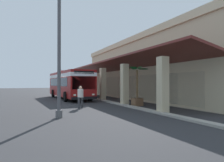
{
  "coord_description": "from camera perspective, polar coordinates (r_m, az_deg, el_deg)",
  "views": [
    {
      "loc": [
        21.0,
        -4.78,
        1.83
      ],
      "look_at": [
        -0.53,
        4.64,
        2.07
      ],
      "focal_mm": 32.49,
      "sensor_mm": 36.0,
      "label": 1
    }
  ],
  "objects": [
    {
      "name": "transit_bus",
      "position": [
        24.23,
        -12.02,
        -0.51
      ],
      "size": [
        11.32,
        3.16,
        3.34
      ],
      "color": "maroon",
      "rests_on": "ground"
    },
    {
      "name": "plaza_building",
      "position": [
        26.49,
        16.49,
        2.9
      ],
      "size": [
        25.75,
        16.21,
        6.84
      ],
      "color": "#C6B793",
      "rests_on": "ground"
    },
    {
      "name": "lot_light_pole",
      "position": [
        11.35,
        -14.65,
        13.62
      ],
      "size": [
        0.6,
        0.6,
        8.65
      ],
      "color": "#59595B",
      "rests_on": "ground"
    },
    {
      "name": "curb_strip",
      "position": [
        21.61,
        -3.47,
        -5.28
      ],
      "size": [
        30.53,
        0.5,
        0.12
      ],
      "primitive_type": "cube",
      "color": "#9E998E",
      "rests_on": "ground"
    },
    {
      "name": "ground",
      "position": [
        24.65,
        7.71,
        -4.83
      ],
      "size": [
        120.0,
        120.0,
        0.0
      ],
      "primitive_type": "plane",
      "color": "#2D2D30"
    },
    {
      "name": "pedestrian",
      "position": [
        14.79,
        -8.88,
        -4.18
      ],
      "size": [
        0.66,
        0.46,
        1.61
      ],
      "color": "#38383D",
      "rests_on": "ground"
    },
    {
      "name": "potted_palm",
      "position": [
        16.5,
        7.11,
        -4.06
      ],
      "size": [
        1.63,
        1.65,
        3.17
      ],
      "color": "brown",
      "rests_on": "ground"
    }
  ]
}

